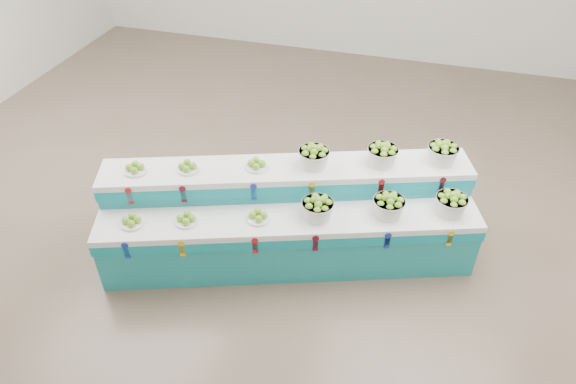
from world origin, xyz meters
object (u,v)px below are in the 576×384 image
(plate_upper_mid, at_px, (187,166))
(basket_lower_left, at_px, (318,208))
(display_stand, at_px, (288,218))
(basket_upper_right, at_px, (443,153))

(plate_upper_mid, bearing_deg, basket_lower_left, -0.89)
(basket_lower_left, relative_size, plate_upper_mid, 1.36)
(display_stand, relative_size, basket_lower_left, 12.18)
(basket_lower_left, bearing_deg, display_stand, 158.81)
(display_stand, height_order, plate_upper_mid, plate_upper_mid)
(display_stand, height_order, basket_lower_left, display_stand)
(display_stand, xyz_separation_m, basket_upper_right, (1.50, 0.80, 0.63))
(basket_lower_left, relative_size, basket_upper_right, 1.00)
(display_stand, bearing_deg, basket_lower_left, -40.63)
(plate_upper_mid, bearing_deg, display_stand, 6.15)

